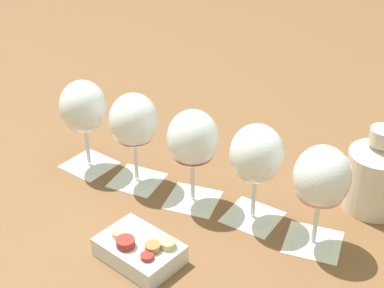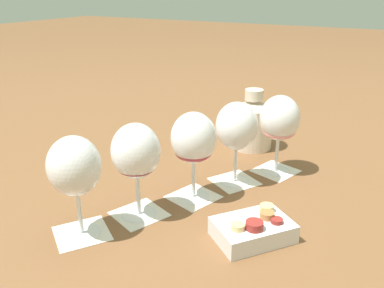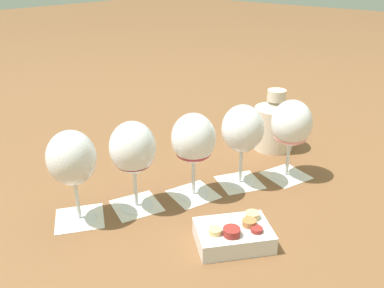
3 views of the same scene
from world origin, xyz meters
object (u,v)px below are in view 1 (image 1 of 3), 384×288
object	(u,v)px
wine_glass_0	(321,181)
wine_glass_2	(194,142)
wine_glass_1	(256,158)
ceramic_vase	(376,174)
snack_dish	(140,250)
wine_glass_4	(84,110)
wine_glass_3	(134,124)

from	to	relation	value
wine_glass_0	wine_glass_2	world-z (taller)	same
wine_glass_2	wine_glass_1	bearing A→B (deg)	156.65
ceramic_vase	snack_dish	xyz separation A→B (m)	(0.42, 0.17, -0.05)
ceramic_vase	wine_glass_4	bearing A→B (deg)	-11.49
wine_glass_1	wine_glass_2	xyz separation A→B (m)	(0.11, -0.05, 0.00)
wine_glass_3	wine_glass_4	size ratio (longest dim) A/B	1.00
snack_dish	wine_glass_1	bearing A→B (deg)	-147.85
wine_glass_2	wine_glass_4	xyz separation A→B (m)	(0.23, -0.11, -0.00)
wine_glass_0	ceramic_vase	distance (m)	0.18
wine_glass_0	wine_glass_1	size ratio (longest dim) A/B	1.00
wine_glass_1	ceramic_vase	xyz separation A→B (m)	(-0.23, -0.05, -0.06)
wine_glass_2	snack_dish	distance (m)	0.22
wine_glass_3	snack_dish	xyz separation A→B (m)	(-0.03, 0.23, -0.11)
wine_glass_1	snack_dish	world-z (taller)	wine_glass_1
wine_glass_4	wine_glass_2	bearing A→B (deg)	153.36
wine_glass_4	snack_dish	size ratio (longest dim) A/B	1.15
wine_glass_3	wine_glass_0	bearing A→B (deg)	152.20
wine_glass_4	wine_glass_3	bearing A→B (deg)	154.10
wine_glass_2	wine_glass_4	distance (m)	0.25
wine_glass_2	wine_glass_3	bearing A→B (deg)	-27.31
snack_dish	wine_glass_2	bearing A→B (deg)	-116.30
wine_glass_4	ceramic_vase	distance (m)	0.58
ceramic_vase	snack_dish	world-z (taller)	ceramic_vase
wine_glass_0	ceramic_vase	xyz separation A→B (m)	(-0.12, -0.11, -0.06)
wine_glass_3	snack_dish	world-z (taller)	wine_glass_3
wine_glass_3	wine_glass_1	bearing A→B (deg)	154.56
wine_glass_4	ceramic_vase	xyz separation A→B (m)	(-0.56, 0.11, -0.06)
wine_glass_0	ceramic_vase	world-z (taller)	wine_glass_0
wine_glass_1	ceramic_vase	size ratio (longest dim) A/B	1.14
wine_glass_3	wine_glass_4	distance (m)	0.12
wine_glass_4	wine_glass_0	bearing A→B (deg)	152.66
wine_glass_0	wine_glass_3	distance (m)	0.38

